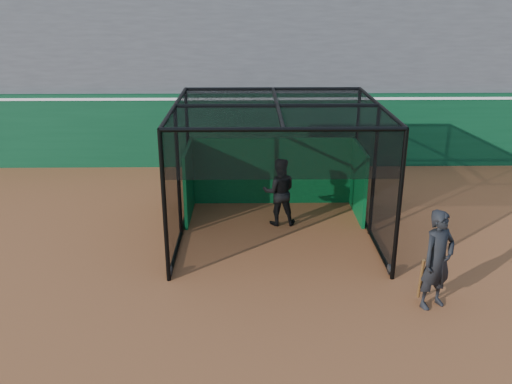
{
  "coord_description": "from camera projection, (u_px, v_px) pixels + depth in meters",
  "views": [
    {
      "loc": [
        0.47,
        -9.5,
        5.66
      ],
      "look_at": [
        0.64,
        2.0,
        1.4
      ],
      "focal_mm": 38.0,
      "sensor_mm": 36.0,
      "label": 1
    }
  ],
  "objects": [
    {
      "name": "batter",
      "position": [
        279.0,
        192.0,
        13.78
      ],
      "size": [
        0.87,
        0.68,
        1.76
      ],
      "primitive_type": "imported",
      "rotation": [
        0.0,
        0.0,
        3.16
      ],
      "color": "black",
      "rests_on": "ground"
    },
    {
      "name": "batting_cage",
      "position": [
        276.0,
        173.0,
        12.92
      ],
      "size": [
        4.77,
        4.63,
        3.22
      ],
      "color": "black",
      "rests_on": "ground"
    },
    {
      "name": "outfield_wall",
      "position": [
        234.0,
        129.0,
        18.39
      ],
      "size": [
        50.0,
        0.5,
        2.5
      ],
      "color": "#0A3B1F",
      "rests_on": "ground"
    },
    {
      "name": "ground",
      "position": [
        226.0,
        292.0,
        10.86
      ],
      "size": [
        120.0,
        120.0,
        0.0
      ],
      "primitive_type": "plane",
      "color": "brown",
      "rests_on": "ground"
    },
    {
      "name": "grandstand",
      "position": [
        236.0,
        25.0,
        20.82
      ],
      "size": [
        50.0,
        7.85,
        8.95
      ],
      "color": "#4C4C4F",
      "rests_on": "ground"
    },
    {
      "name": "on_deck_player",
      "position": [
        437.0,
        260.0,
        10.07
      ],
      "size": [
        0.85,
        0.74,
        1.96
      ],
      "color": "black",
      "rests_on": "ground"
    }
  ]
}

